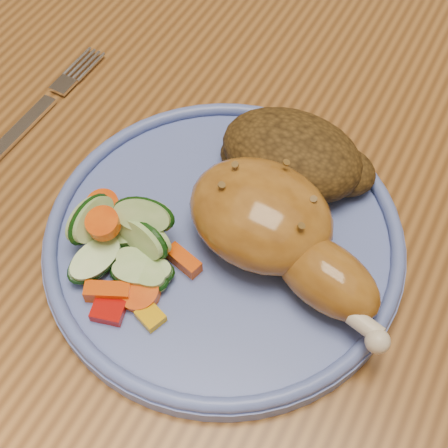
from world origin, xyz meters
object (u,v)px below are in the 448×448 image
object	(u,v)px
chair_far	(433,15)
fork	(30,119)
plate	(224,241)
dining_table	(270,260)

from	to	relation	value
chair_far	fork	world-z (taller)	chair_far
chair_far	plate	size ratio (longest dim) A/B	3.61
dining_table	plate	bearing A→B (deg)	-108.32
dining_table	plate	distance (m)	0.10
dining_table	fork	bearing A→B (deg)	-174.68
chair_far	fork	size ratio (longest dim) A/B	5.97
chair_far	fork	bearing A→B (deg)	-108.28
fork	chair_far	bearing A→B (deg)	71.72
chair_far	plate	world-z (taller)	chair_far
plate	fork	bearing A→B (deg)	170.77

